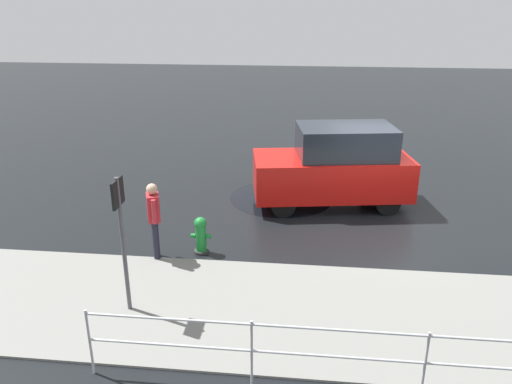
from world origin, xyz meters
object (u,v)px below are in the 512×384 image
sign_post (121,226)px  fire_hydrant (201,235)px  pedestrian (154,215)px  moving_hatchback (335,166)px

sign_post → fire_hydrant: bearing=-109.7°
fire_hydrant → pedestrian: 1.07m
pedestrian → sign_post: size_ratio=0.68×
moving_hatchback → sign_post: size_ratio=1.72×
fire_hydrant → pedestrian: pedestrian is taller
fire_hydrant → sign_post: bearing=70.3°
fire_hydrant → pedestrian: bearing=20.6°
fire_hydrant → sign_post: (0.78, 2.18, 1.18)m
moving_hatchback → fire_hydrant: 4.17m
sign_post → pedestrian: bearing=-87.5°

